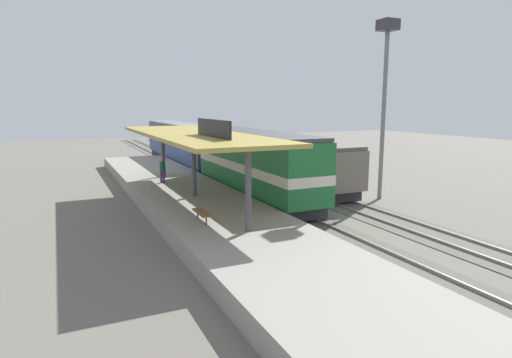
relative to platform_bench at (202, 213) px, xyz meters
name	(u,v)px	position (x,y,z in m)	size (l,w,h in m)	color
ground_plane	(290,200)	(8.00, 5.78, -1.34)	(120.00, 120.00, 0.00)	#666056
track_near	(263,203)	(6.00, 5.78, -1.31)	(3.20, 110.00, 0.16)	#565249
track_far	(322,196)	(10.60, 5.78, -1.31)	(3.20, 110.00, 0.16)	#565249
platform	(195,203)	(1.40, 5.78, -0.89)	(6.00, 44.00, 0.90)	gray
station_canopy	(193,136)	(1.40, 5.68, 3.19)	(5.20, 18.00, 4.70)	#47474C
platform_bench	(202,213)	(0.00, 0.00, 0.00)	(0.44, 1.70, 0.50)	#333338
locomotive	(254,164)	(6.00, 7.09, 1.07)	(2.93, 14.43, 4.44)	#28282D
passenger_carriage_single	(182,144)	(6.00, 25.09, 0.97)	(2.90, 20.00, 4.24)	#28282D
freight_car	(301,164)	(10.60, 8.68, 0.63)	(2.80, 12.00, 3.54)	#28282D
light_mast	(386,72)	(13.80, 3.64, 7.05)	(1.10, 1.10, 11.70)	slate
person_waiting	(162,169)	(0.67, 11.03, 0.51)	(0.34, 0.34, 1.71)	#663375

